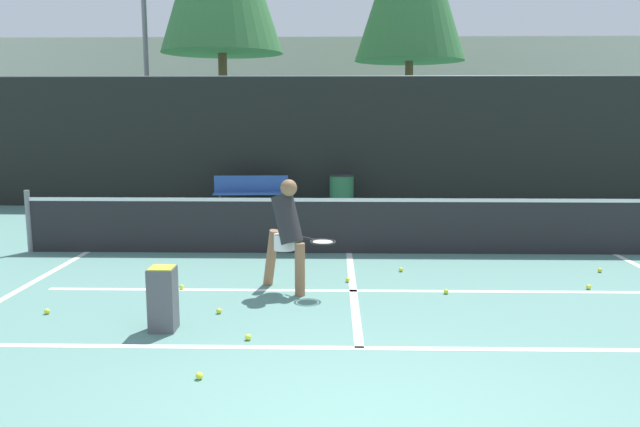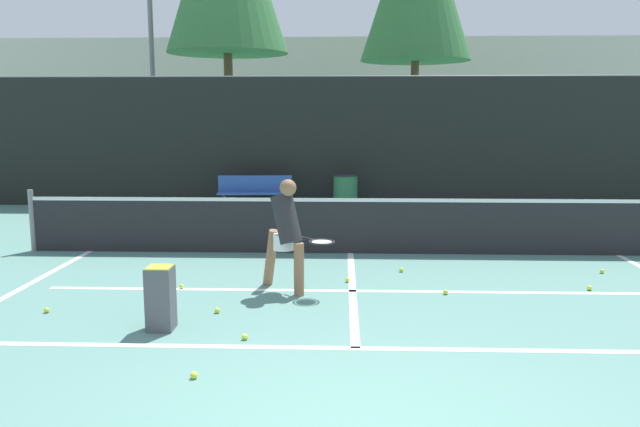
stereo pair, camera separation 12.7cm
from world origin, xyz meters
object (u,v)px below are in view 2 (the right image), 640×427
ball_hopper (161,297)px  courtside_bench (255,191)px  trash_bin (345,192)px  parked_car (409,169)px  player_practicing (286,231)px

ball_hopper → courtside_bench: (-0.17, 8.64, 0.10)m
trash_bin → parked_car: 5.14m
player_practicing → trash_bin: 7.18m
courtside_bench → parked_car: 6.40m
trash_bin → parked_car: parked_car is taller
ball_hopper → parked_car: (4.11, 13.40, 0.26)m
trash_bin → ball_hopper: bearing=-103.3°
player_practicing → parked_car: (2.86, 11.83, -0.19)m
courtside_bench → trash_bin: trash_bin is taller
ball_hopper → parked_car: size_ratio=0.18×
player_practicing → trash_bin: (0.81, 7.13, -0.37)m
courtside_bench → trash_bin: 2.23m
trash_bin → parked_car: (2.05, 4.71, 0.18)m
courtside_bench → parked_car: (4.28, 4.76, 0.16)m
player_practicing → ball_hopper: bearing=-81.3°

